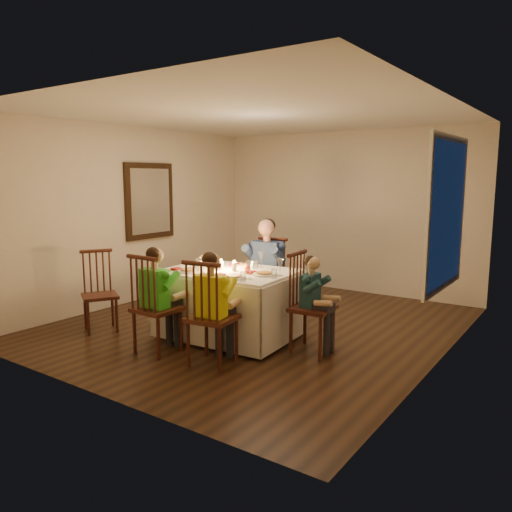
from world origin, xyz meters
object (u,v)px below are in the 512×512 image
Objects in this scene: adult at (266,319)px; child_green at (159,352)px; chair_end at (312,351)px; chair_near_right at (213,364)px; chair_adult at (266,319)px; dining_table at (229,290)px; chair_near_left at (159,352)px; chair_extra at (102,331)px; child_yellow at (213,364)px; serving_bowl at (205,261)px; child_teal at (312,351)px.

adult is 1.71m from child_green.
chair_near_right is at bearing 140.16° from chair_end.
adult is at bearing -98.70° from child_green.
chair_adult is 1.00× the size of chair_end.
dining_table is 1.38× the size of child_green.
child_green is at bearing -112.35° from dining_table.
chair_near_left is 0.00m from child_green.
child_yellow is (1.83, -0.07, 0.00)m from chair_extra.
chair_near_left is 4.69× the size of serving_bowl.
child_yellow is at bearing -81.10° from chair_adult.
child_yellow reaches higher than child_teal.
child_green is (-0.71, -0.06, 0.00)m from chair_near_right.
chair_near_right is 1.83m from chair_extra.
child_teal is (1.05, 0.10, -0.56)m from dining_table.
chair_near_left is (-0.29, -0.87, -0.56)m from dining_table.
chair_adult is at bearing 51.49° from chair_end.
chair_end is at bearing -143.99° from child_green.
child_green reaches higher than chair_near_right.
child_green reaches higher than chair_near_left.
child_yellow is (0.41, -0.80, -0.56)m from dining_table.
dining_table reaches higher than child_yellow.
child_yellow is at bearing -174.61° from chair_near_left.
chair_adult is 0.94× the size of child_yellow.
adult is 1.16× the size of child_yellow.
child_teal is (1.08, -0.72, 0.00)m from chair_adult.
dining_table is 1.47× the size of chair_near_right.
child_green reaches higher than chair_adult.
child_teal is (0.64, 0.91, 0.00)m from chair_near_right.
adult reaches higher than chair_end.
dining_table is 1.69m from chair_extra.
chair_adult is 1.30m from child_teal.
serving_bowl is at bearing 81.34° from chair_end.
child_yellow is (-0.64, -0.91, 0.00)m from chair_end.
child_yellow is (0.71, 0.06, 0.00)m from child_green.
chair_near_left is at bearing -76.97° from serving_bowl.
chair_end is 1.79m from serving_bowl.
dining_table is 1.61× the size of chair_extra.
dining_table is 1.20m from child_teal.
serving_bowl reaches higher than chair_extra.
chair_extra is at bearing 103.91° from child_teal.
serving_bowl is at bearing -76.80° from chair_near_left.
dining_table reaches higher than chair_end.
chair_near_right is at bearing 180.00° from child_yellow.
dining_table is at bearing -21.31° from serving_bowl.
chair_extra is 0.95× the size of child_teal.
dining_table is at bearing -108.44° from child_green.
serving_bowl is at bearing -136.29° from chair_adult.
chair_near_right is 1.00× the size of chair_end.
chair_near_left is 1.13m from chair_extra.
dining_table is 1.38× the size of child_yellow.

